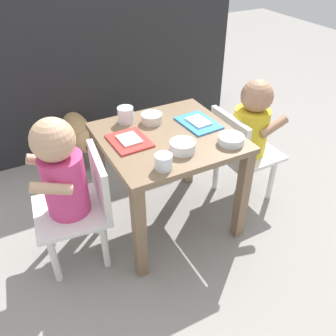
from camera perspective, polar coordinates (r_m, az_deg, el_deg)
The scene contains 13 objects.
ground_plane at distance 1.75m, azimuth 0.00°, elevation -8.24°, with size 7.00×7.00×0.00m, color gray.
kitchen_cabinet_back at distance 2.28m, azimuth -11.81°, elevation 16.54°, with size 1.68×0.33×0.99m, color #232326.
dining_table at distance 1.51m, azimuth 0.00°, elevation 2.29°, with size 0.54×0.51×0.47m.
seated_child_left at distance 1.37m, azimuth -15.94°, elevation -1.60°, with size 0.31×0.31×0.66m.
seated_child_right at distance 1.72m, azimuth 12.78°, elevation 6.14°, with size 0.28×0.28×0.62m.
dog at distance 2.09m, azimuth -14.03°, elevation 5.37°, with size 0.15×0.49×0.30m.
food_tray_left at distance 1.42m, azimuth -6.20°, elevation 4.40°, with size 0.15×0.18×0.02m.
food_tray_right at distance 1.55m, azimuth 4.89°, elevation 7.25°, with size 0.15×0.20×0.02m.
water_cup_left at distance 1.55m, azimuth -6.77°, elevation 8.26°, with size 0.07×0.07×0.07m.
water_cup_right at distance 1.25m, azimuth -0.70°, elevation 0.88°, with size 0.06×0.06×0.06m.
cereal_bowl_left_side at distance 1.42m, azimuth 10.05°, elevation 4.54°, with size 0.10×0.10×0.03m.
cereal_bowl_right_side at distance 1.55m, azimuth -2.62°, elevation 8.01°, with size 0.09×0.09×0.04m.
veggie_bowl_far at distance 1.35m, azimuth 2.35°, elevation 3.51°, with size 0.10×0.10×0.04m.
Camera 1 is at (-0.59, -1.12, 1.21)m, focal length 38.17 mm.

